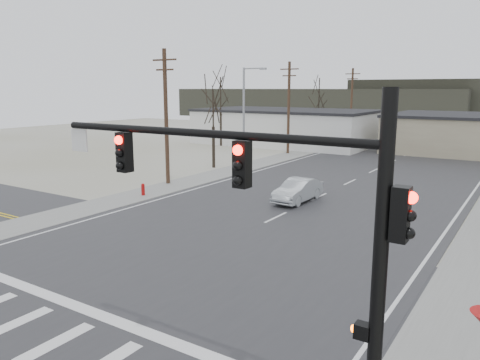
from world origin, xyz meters
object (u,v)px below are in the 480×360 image
(traffic_signal_mast, at_px, (288,214))
(sedan_crossing, at_px, (298,190))
(car_far_b, at_px, (454,132))
(fire_hydrant, at_px, (143,189))

(traffic_signal_mast, height_order, sedan_crossing, traffic_signal_mast)
(traffic_signal_mast, xyz_separation_m, sedan_crossing, (-8.54, 18.31, -3.90))
(sedan_crossing, xyz_separation_m, car_far_b, (1.60, 50.87, -0.09))
(traffic_signal_mast, relative_size, car_far_b, 2.42)
(traffic_signal_mast, relative_size, fire_hydrant, 10.29)
(traffic_signal_mast, xyz_separation_m, car_far_b, (-6.94, 69.18, -4.00))
(traffic_signal_mast, height_order, car_far_b, traffic_signal_mast)
(traffic_signal_mast, distance_m, sedan_crossing, 20.58)
(sedan_crossing, bearing_deg, fire_hydrant, -154.46)
(car_far_b, bearing_deg, traffic_signal_mast, -101.52)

